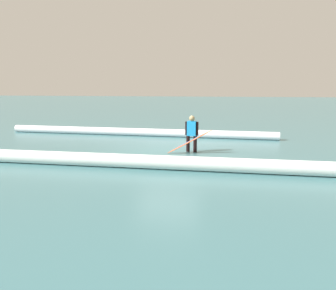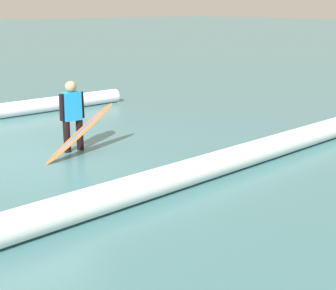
# 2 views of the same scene
# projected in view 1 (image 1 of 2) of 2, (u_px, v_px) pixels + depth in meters

# --- Properties ---
(ground_plane) EXTENTS (179.71, 179.71, 0.00)m
(ground_plane) POSITION_uv_depth(u_px,v_px,m) (167.00, 150.00, 13.27)
(ground_plane) COLOR #407279
(surfer) EXTENTS (0.52, 0.22, 1.41)m
(surfer) POSITION_uv_depth(u_px,v_px,m) (192.00, 132.00, 12.75)
(surfer) COLOR black
(surfer) RESTS_ON ground_plane
(surfboard) EXTENTS (1.72, 0.48, 0.95)m
(surfboard) POSITION_uv_depth(u_px,v_px,m) (190.00, 142.00, 12.48)
(surfboard) COLOR #E55926
(surfboard) RESTS_ON ground_plane
(wave_crest_foreground) EXTENTS (14.24, 0.46, 0.39)m
(wave_crest_foreground) POSITION_uv_depth(u_px,v_px,m) (136.00, 132.00, 17.29)
(wave_crest_foreground) COLOR white
(wave_crest_foreground) RESTS_ON ground_plane
(wave_crest_midground) EXTENTS (20.47, 1.21, 0.43)m
(wave_crest_midground) POSITION_uv_depth(u_px,v_px,m) (87.00, 159.00, 10.52)
(wave_crest_midground) COLOR white
(wave_crest_midground) RESTS_ON ground_plane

